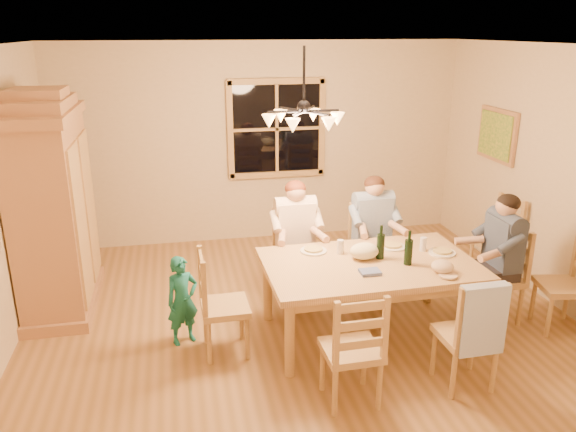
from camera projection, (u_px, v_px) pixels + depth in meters
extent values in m
plane|color=olive|center=(302.00, 320.00, 5.75)|extent=(5.50, 5.50, 0.00)
cube|color=white|center=(304.00, 45.00, 4.89)|extent=(5.50, 5.00, 0.02)
cube|color=#C8B48E|center=(262.00, 144.00, 7.64)|extent=(5.50, 0.02, 2.70)
cube|color=#C8B48E|center=(560.00, 179.00, 5.84)|extent=(0.02, 5.00, 2.70)
cube|color=black|center=(276.00, 129.00, 7.60)|extent=(1.20, 0.03, 1.20)
cube|color=#AC864C|center=(277.00, 129.00, 7.58)|extent=(1.30, 0.06, 1.30)
cube|color=#A06F45|center=(497.00, 135.00, 6.87)|extent=(0.04, 0.78, 0.64)
cube|color=#1E6B2D|center=(495.00, 135.00, 6.86)|extent=(0.02, 0.68, 0.54)
cylinder|color=black|center=(304.00, 77.00, 4.97)|extent=(0.02, 0.02, 0.53)
sphere|color=black|center=(304.00, 107.00, 5.06)|extent=(0.12, 0.12, 0.12)
cylinder|color=black|center=(321.00, 111.00, 5.10)|extent=(0.34, 0.02, 0.02)
cone|color=#FFB259|center=(337.00, 119.00, 5.16)|extent=(0.13, 0.13, 0.12)
cylinder|color=black|center=(309.00, 109.00, 5.22)|extent=(0.19, 0.31, 0.02)
cone|color=#FFB259|center=(313.00, 115.00, 5.38)|extent=(0.13, 0.13, 0.12)
cylinder|color=black|center=(292.00, 109.00, 5.19)|extent=(0.19, 0.31, 0.02)
cone|color=#FFB259|center=(281.00, 116.00, 5.32)|extent=(0.13, 0.13, 0.12)
cylinder|color=black|center=(286.00, 112.00, 5.04)|extent=(0.34, 0.02, 0.02)
cone|color=#FFB259|center=(269.00, 121.00, 5.04)|extent=(0.13, 0.13, 0.12)
cylinder|color=black|center=(298.00, 114.00, 4.93)|extent=(0.19, 0.31, 0.02)
cone|color=#FFB259|center=(293.00, 126.00, 4.81)|extent=(0.13, 0.13, 0.12)
cylinder|color=black|center=(316.00, 113.00, 4.96)|extent=(0.19, 0.31, 0.02)
cone|color=#FFB259|center=(329.00, 124.00, 4.87)|extent=(0.13, 0.13, 0.12)
cube|color=#A06F45|center=(54.00, 217.00, 5.76)|extent=(0.60, 1.30, 2.00)
cube|color=#A06F45|center=(39.00, 114.00, 5.43)|extent=(0.66, 1.40, 0.10)
cube|color=#A06F45|center=(38.00, 104.00, 5.39)|extent=(0.58, 1.00, 0.12)
cube|color=#A06F45|center=(36.00, 93.00, 5.36)|extent=(0.52, 0.55, 0.10)
cube|color=#AC864C|center=(81.00, 226.00, 5.51)|extent=(0.03, 0.55, 1.60)
cube|color=#AC864C|center=(90.00, 206.00, 6.13)|extent=(0.03, 0.55, 1.60)
cube|color=#A06F45|center=(65.00, 299.00, 6.06)|extent=(0.66, 1.40, 0.12)
cube|color=#A9834B|center=(370.00, 265.00, 5.27)|extent=(2.01, 1.25, 0.06)
cube|color=#AC864C|center=(370.00, 273.00, 5.29)|extent=(1.85, 1.10, 0.10)
cylinder|color=#AC864C|center=(290.00, 339.00, 4.73)|extent=(0.09, 0.09, 0.70)
cylinder|color=#AC864C|center=(480.00, 316.00, 5.11)|extent=(0.09, 0.09, 0.70)
cylinder|color=#AC864C|center=(267.00, 288.00, 5.67)|extent=(0.09, 0.09, 0.70)
cylinder|color=#AC864C|center=(429.00, 272.00, 6.04)|extent=(0.09, 0.09, 0.70)
cube|color=#AC864C|center=(295.00, 259.00, 6.11)|extent=(0.45, 0.43, 0.06)
cube|color=#AC864C|center=(296.00, 236.00, 6.03)|extent=(0.38, 0.06, 0.54)
cube|color=#AC864C|center=(371.00, 253.00, 6.30)|extent=(0.45, 0.43, 0.06)
cube|color=#AC864C|center=(373.00, 230.00, 6.21)|extent=(0.38, 0.06, 0.54)
cube|color=#AC864C|center=(351.00, 350.00, 4.39)|extent=(0.45, 0.43, 0.06)
cube|color=#AC864C|center=(353.00, 320.00, 4.30)|extent=(0.38, 0.06, 0.54)
cube|color=#AC864C|center=(466.00, 336.00, 4.60)|extent=(0.45, 0.43, 0.06)
cube|color=#AC864C|center=(469.00, 306.00, 4.51)|extent=(0.38, 0.06, 0.54)
cube|color=#AC864C|center=(225.00, 307.00, 5.07)|extent=(0.43, 0.45, 0.06)
cube|color=#AC864C|center=(224.00, 280.00, 4.98)|extent=(0.06, 0.38, 0.54)
cube|color=#AC864C|center=(497.00, 279.00, 5.64)|extent=(0.43, 0.45, 0.06)
cube|color=#AC864C|center=(501.00, 254.00, 5.56)|extent=(0.06, 0.38, 0.54)
cube|color=beige|center=(296.00, 226.00, 5.99)|extent=(0.40, 0.23, 0.52)
cube|color=#262328|center=(295.00, 253.00, 6.09)|extent=(0.39, 0.43, 0.14)
sphere|color=tan|center=(296.00, 191.00, 5.87)|extent=(0.21, 0.21, 0.21)
ellipsoid|color=#592614|center=(296.00, 189.00, 5.86)|extent=(0.22, 0.22, 0.17)
cube|color=#315388|center=(373.00, 220.00, 6.18)|extent=(0.40, 0.23, 0.52)
cube|color=#262328|center=(372.00, 246.00, 6.27)|extent=(0.39, 0.43, 0.14)
sphere|color=tan|center=(375.00, 186.00, 6.05)|extent=(0.21, 0.21, 0.21)
ellipsoid|color=#381E11|center=(375.00, 184.00, 6.05)|extent=(0.22, 0.22, 0.17)
cube|color=#3A455D|center=(502.00, 242.00, 5.52)|extent=(0.23, 0.40, 0.52)
cube|color=#262328|center=(498.00, 271.00, 5.62)|extent=(0.43, 0.39, 0.14)
sphere|color=tan|center=(507.00, 206.00, 5.40)|extent=(0.21, 0.21, 0.21)
ellipsoid|color=black|center=(507.00, 203.00, 5.39)|extent=(0.22, 0.22, 0.17)
cube|color=#A6BBE1|center=(482.00, 320.00, 4.34)|extent=(0.38, 0.11, 0.58)
cylinder|color=black|center=(381.00, 242.00, 5.30)|extent=(0.08, 0.08, 0.33)
cylinder|color=black|center=(409.00, 248.00, 5.16)|extent=(0.08, 0.08, 0.33)
cylinder|color=white|center=(313.00, 251.00, 5.50)|extent=(0.26, 0.26, 0.02)
cylinder|color=white|center=(392.00, 247.00, 5.61)|extent=(0.26, 0.26, 0.02)
cylinder|color=white|center=(442.00, 253.00, 5.46)|extent=(0.26, 0.26, 0.02)
cylinder|color=silver|center=(340.00, 247.00, 5.44)|extent=(0.06, 0.06, 0.14)
cylinder|color=silver|center=(423.00, 244.00, 5.51)|extent=(0.06, 0.06, 0.14)
ellipsoid|color=#CDAC88|center=(442.00, 267.00, 5.03)|extent=(0.20, 0.20, 0.11)
cube|color=#516095|center=(370.00, 272.00, 5.01)|extent=(0.18, 0.14, 0.03)
ellipsoid|color=beige|center=(364.00, 251.00, 5.32)|extent=(0.28, 0.22, 0.15)
imported|color=#19726C|center=(182.00, 300.00, 5.23)|extent=(0.37, 0.32, 0.87)
cube|color=#AC864C|center=(562.00, 287.00, 5.47)|extent=(0.50, 0.51, 0.06)
cube|color=#AC864C|center=(566.00, 261.00, 5.38)|extent=(0.12, 0.38, 0.54)
cube|color=#AC864C|center=(495.00, 243.00, 6.59)|extent=(0.49, 0.51, 0.06)
cube|color=#AC864C|center=(497.00, 221.00, 6.50)|extent=(0.12, 0.38, 0.54)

